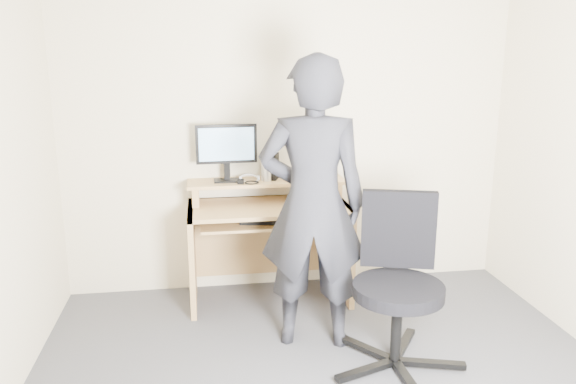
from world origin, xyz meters
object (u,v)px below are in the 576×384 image
object	(u,v)px
monitor	(227,148)
person	(313,205)
desk	(268,228)
office_chair	(398,277)

from	to	relation	value
monitor	person	xyz separation A→B (m)	(0.49, -0.84, -0.24)
desk	person	bearing A→B (deg)	-75.54
office_chair	person	distance (m)	0.68
monitor	person	size ratio (longest dim) A/B	0.25
office_chair	desk	bearing A→B (deg)	137.02
desk	monitor	world-z (taller)	monitor
monitor	office_chair	size ratio (longest dim) A/B	0.45
desk	monitor	bearing A→B (deg)	166.47
monitor	desk	bearing A→B (deg)	-16.69
monitor	person	bearing A→B (deg)	-62.54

